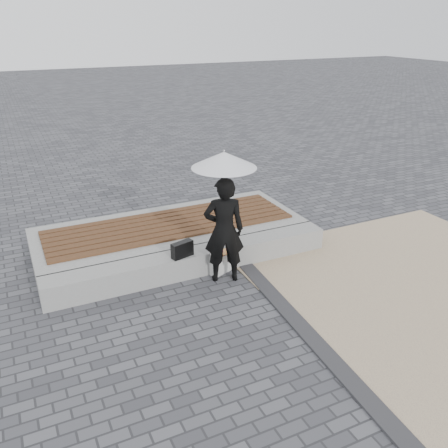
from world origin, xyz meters
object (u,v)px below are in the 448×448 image
at_px(handbag, 182,249).
at_px(canvas_tote, 220,262).
at_px(woman, 224,230).
at_px(parasol, 224,160).
at_px(seating_ledge, 194,261).

distance_m(handbag, canvas_tote, 0.73).
bearing_deg(handbag, woman, -43.10).
bearing_deg(canvas_tote, handbag, 149.65).
relative_size(woman, canvas_tote, 4.50).
height_order(parasol, canvas_tote, parasol).
bearing_deg(woman, handbag, -9.26).
xyz_separation_m(seating_ledge, woman, (0.35, -0.44, 0.69)).
distance_m(woman, handbag, 0.77).
bearing_deg(parasol, seating_ledge, 128.40).
xyz_separation_m(parasol, canvas_tote, (0.04, 0.22, -1.85)).
height_order(seating_ledge, parasol, parasol).
xyz_separation_m(woman, handbag, (-0.60, 0.32, -0.36)).
bearing_deg(woman, seating_ledge, -32.58).
bearing_deg(seating_ledge, handbag, -154.65).
distance_m(woman, canvas_tote, 0.73).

